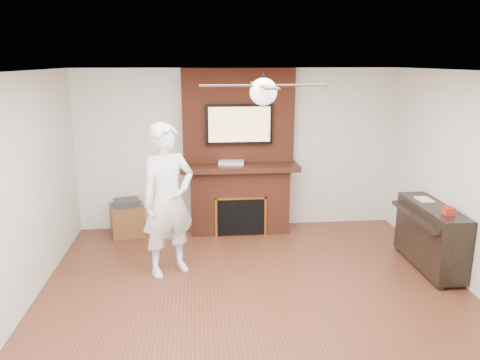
{
  "coord_description": "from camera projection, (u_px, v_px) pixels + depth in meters",
  "views": [
    {
      "loc": [
        -0.64,
        -4.45,
        2.61
      ],
      "look_at": [
        -0.14,
        0.9,
        1.23
      ],
      "focal_mm": 35.0,
      "sensor_mm": 36.0,
      "label": 1
    }
  ],
  "objects": [
    {
      "name": "room_shell",
      "position": [
        262.0,
        200.0,
        4.69
      ],
      "size": [
        5.36,
        5.86,
        2.86
      ],
      "color": "#4F2617",
      "rests_on": "ground"
    },
    {
      "name": "fireplace",
      "position": [
        239.0,
        168.0,
        7.21
      ],
      "size": [
        1.78,
        0.64,
        2.5
      ],
      "color": "maroon",
      "rests_on": "ground"
    },
    {
      "name": "tv",
      "position": [
        239.0,
        124.0,
        6.99
      ],
      "size": [
        1.0,
        0.08,
        0.6
      ],
      "color": "black",
      "rests_on": "fireplace"
    },
    {
      "name": "ceiling_fan",
      "position": [
        263.0,
        91.0,
        4.42
      ],
      "size": [
        1.21,
        1.21,
        0.31
      ],
      "color": "black",
      "rests_on": "room_shell"
    },
    {
      "name": "person",
      "position": [
        168.0,
        200.0,
        5.72
      ],
      "size": [
        0.83,
        0.75,
        1.9
      ],
      "primitive_type": "imported",
      "rotation": [
        0.0,
        0.0,
        0.52
      ],
      "color": "white",
      "rests_on": "ground"
    },
    {
      "name": "side_table",
      "position": [
        127.0,
        218.0,
        7.17
      ],
      "size": [
        0.59,
        0.59,
        0.56
      ],
      "rotation": [
        0.0,
        0.0,
        0.26
      ],
      "color": "brown",
      "rests_on": "ground"
    },
    {
      "name": "piano",
      "position": [
        430.0,
        235.0,
        5.95
      ],
      "size": [
        0.49,
        1.29,
        0.93
      ],
      "rotation": [
        0.0,
        0.0,
        -0.01
      ],
      "color": "black",
      "rests_on": "ground"
    },
    {
      "name": "cable_box",
      "position": [
        231.0,
        163.0,
        7.08
      ],
      "size": [
        0.4,
        0.27,
        0.05
      ],
      "primitive_type": "cube",
      "rotation": [
        0.0,
        0.0,
        -0.15
      ],
      "color": "silver",
      "rests_on": "fireplace"
    },
    {
      "name": "candle_orange",
      "position": [
        226.0,
        231.0,
        7.2
      ],
      "size": [
        0.07,
        0.07,
        0.12
      ],
      "primitive_type": "cylinder",
      "color": "orange",
      "rests_on": "ground"
    },
    {
      "name": "candle_green",
      "position": [
        237.0,
        230.0,
        7.25
      ],
      "size": [
        0.07,
        0.07,
        0.1
      ],
      "primitive_type": "cylinder",
      "color": "#3A9245",
      "rests_on": "ground"
    },
    {
      "name": "candle_cream",
      "position": [
        250.0,
        231.0,
        7.23
      ],
      "size": [
        0.08,
        0.08,
        0.1
      ],
      "primitive_type": "cylinder",
      "color": "beige",
      "rests_on": "ground"
    },
    {
      "name": "candle_blue",
      "position": [
        258.0,
        230.0,
        7.27
      ],
      "size": [
        0.06,
        0.06,
        0.09
      ],
      "primitive_type": "cylinder",
      "color": "#2C4B85",
      "rests_on": "ground"
    }
  ]
}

